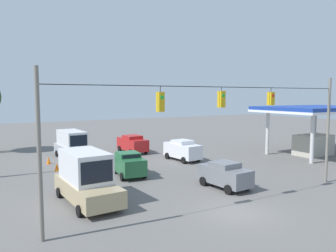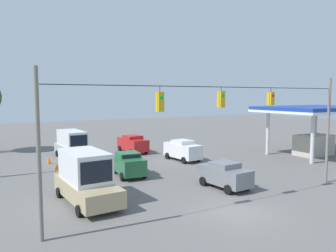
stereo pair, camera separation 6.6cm
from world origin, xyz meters
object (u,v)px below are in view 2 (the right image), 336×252
(sedan_white_oncoming_far, at_px, (183,150))
(box_truck_silver_withflow_far, at_px, (73,145))
(traffic_cone_second, at_px, (76,186))
(gas_station, at_px, (315,120))
(overhead_signal_span, at_px, (219,125))
(box_truck_tan_parked_shoulder, at_px, (86,177))
(traffic_cone_third, at_px, (65,175))
(sedan_red_oncoming_deep, at_px, (133,144))
(traffic_cone_nearest, at_px, (93,201))
(sedan_grey_crossing_near, at_px, (225,174))
(sedan_green_withflow_mid, at_px, (128,164))
(traffic_cone_fourth, at_px, (57,167))
(traffic_cone_fifth, at_px, (49,160))

(sedan_white_oncoming_far, distance_m, box_truck_silver_withflow_far, 11.22)
(traffic_cone_second, height_order, gas_station, gas_station)
(overhead_signal_span, relative_size, traffic_cone_second, 28.84)
(box_truck_tan_parked_shoulder, distance_m, traffic_cone_third, 6.17)
(sedan_white_oncoming_far, relative_size, gas_station, 0.38)
(overhead_signal_span, distance_m, gas_station, 20.61)
(sedan_red_oncoming_deep, relative_size, traffic_cone_nearest, 6.57)
(sedan_red_oncoming_deep, xyz_separation_m, box_truck_silver_withflow_far, (6.75, 0.29, 0.38))
(traffic_cone_second, bearing_deg, traffic_cone_third, -90.15)
(box_truck_silver_withflow_far, xyz_separation_m, traffic_cone_nearest, (2.55, 15.37, -1.05))
(sedan_red_oncoming_deep, bearing_deg, sedan_grey_crossing_near, 89.54)
(sedan_white_oncoming_far, xyz_separation_m, traffic_cone_nearest, (11.83, 9.08, -0.70))
(traffic_cone_second, bearing_deg, sedan_green_withflow_mid, -154.65)
(sedan_red_oncoming_deep, height_order, sedan_grey_crossing_near, sedan_red_oncoming_deep)
(box_truck_tan_parked_shoulder, bearing_deg, traffic_cone_fourth, -90.53)
(box_truck_silver_withflow_far, bearing_deg, box_truck_tan_parked_shoulder, 79.66)
(traffic_cone_fifth, bearing_deg, traffic_cone_second, 90.11)
(gas_station, bearing_deg, sedan_red_oncoming_deep, -34.23)
(sedan_red_oncoming_deep, distance_m, sedan_white_oncoming_far, 7.05)
(sedan_white_oncoming_far, relative_size, box_truck_tan_parked_shoulder, 0.70)
(overhead_signal_span, distance_m, traffic_cone_fourth, 15.83)
(sedan_red_oncoming_deep, height_order, gas_station, gas_station)
(sedan_white_oncoming_far, relative_size, sedan_grey_crossing_near, 1.09)
(box_truck_tan_parked_shoulder, distance_m, sedan_grey_crossing_near, 9.41)
(sedan_green_withflow_mid, xyz_separation_m, box_truck_silver_withflow_far, (2.11, -9.55, 0.40))
(sedan_red_oncoming_deep, bearing_deg, traffic_cone_fifth, 11.27)
(traffic_cone_nearest, distance_m, traffic_cone_fourth, 10.49)
(traffic_cone_second, relative_size, traffic_cone_third, 1.00)
(box_truck_silver_withflow_far, bearing_deg, gas_station, 154.86)
(overhead_signal_span, relative_size, sedan_green_withflow_mid, 4.87)
(overhead_signal_span, xyz_separation_m, sedan_red_oncoming_deep, (-2.70, -18.89, -3.72))
(traffic_cone_second, bearing_deg, sedan_grey_crossing_near, 155.33)
(traffic_cone_fourth, height_order, traffic_cone_fifth, same)
(box_truck_tan_parked_shoulder, bearing_deg, box_truck_silver_withflow_far, -100.34)
(box_truck_tan_parked_shoulder, relative_size, traffic_cone_third, 8.95)
(sedan_white_oncoming_far, xyz_separation_m, sedan_grey_crossing_near, (2.66, 9.73, -0.10))
(traffic_cone_nearest, height_order, traffic_cone_second, same)
(sedan_grey_crossing_near, xyz_separation_m, traffic_cone_nearest, (9.17, -0.65, -0.60))
(sedan_red_oncoming_deep, bearing_deg, sedan_white_oncoming_far, 111.00)
(box_truck_silver_withflow_far, xyz_separation_m, traffic_cone_second, (2.61, 11.78, -1.05))
(sedan_red_oncoming_deep, relative_size, traffic_cone_fifth, 6.57)
(sedan_red_oncoming_deep, height_order, sedan_green_withflow_mid, sedan_red_oncoming_deep)
(traffic_cone_nearest, bearing_deg, traffic_cone_second, -89.06)
(box_truck_tan_parked_shoulder, height_order, gas_station, gas_station)
(sedan_green_withflow_mid, xyz_separation_m, sedan_grey_crossing_near, (-4.52, 6.47, -0.05))
(sedan_grey_crossing_near, bearing_deg, sedan_red_oncoming_deep, -90.46)
(sedan_red_oncoming_deep, distance_m, box_truck_tan_parked_shoulder, 17.34)
(traffic_cone_nearest, xyz_separation_m, gas_station, (-25.68, -4.52, 3.49))
(sedan_grey_crossing_near, bearing_deg, sedan_white_oncoming_far, -105.29)
(traffic_cone_nearest, bearing_deg, overhead_signal_span, 154.00)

